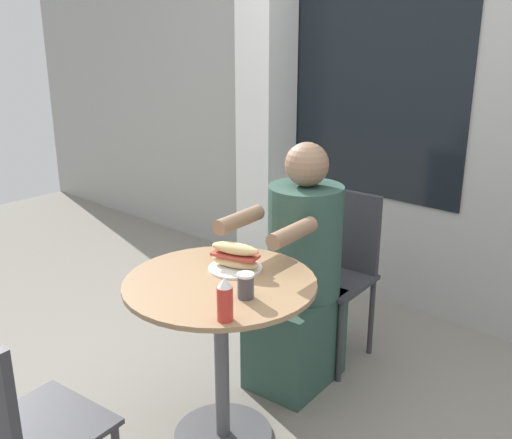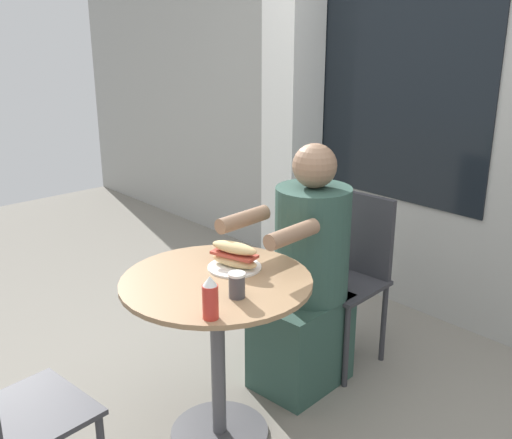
# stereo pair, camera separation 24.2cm
# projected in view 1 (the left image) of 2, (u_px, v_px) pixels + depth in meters

# --- Properties ---
(ground_plane) EXTENTS (8.00, 8.00, 0.00)m
(ground_plane) POSITION_uv_depth(u_px,v_px,m) (223.00, 436.00, 2.57)
(ground_plane) COLOR gray
(storefront_wall) EXTENTS (8.00, 0.09, 2.80)m
(storefront_wall) POSITION_uv_depth(u_px,v_px,m) (430.00, 76.00, 3.31)
(storefront_wall) COLOR #9E9E99
(storefront_wall) RESTS_ON ground_plane
(lattice_pillar) EXTENTS (0.28, 0.28, 2.40)m
(lattice_pillar) POSITION_uv_depth(u_px,v_px,m) (266.00, 101.00, 3.87)
(lattice_pillar) COLOR silver
(lattice_pillar) RESTS_ON ground_plane
(cafe_table) EXTENTS (0.76, 0.76, 0.73)m
(cafe_table) POSITION_uv_depth(u_px,v_px,m) (221.00, 324.00, 2.40)
(cafe_table) COLOR #997551
(cafe_table) RESTS_ON ground_plane
(diner_chair) EXTENTS (0.41, 0.41, 0.87)m
(diner_chair) POSITION_uv_depth(u_px,v_px,m) (339.00, 260.00, 3.08)
(diner_chair) COLOR #333338
(diner_chair) RESTS_ON ground_plane
(seated_diner) EXTENTS (0.38, 0.64, 1.18)m
(seated_diner) POSITION_uv_depth(u_px,v_px,m) (300.00, 283.00, 2.83)
(seated_diner) COLOR #2D4C42
(seated_diner) RESTS_ON ground_plane
(empty_chair_across) EXTENTS (0.42, 0.42, 0.87)m
(empty_chair_across) POSITION_uv_depth(u_px,v_px,m) (11.00, 423.00, 1.83)
(empty_chair_across) COLOR #333338
(empty_chair_across) RESTS_ON ground_plane
(sandwich_on_plate) EXTENTS (0.22, 0.22, 0.11)m
(sandwich_on_plate) POSITION_uv_depth(u_px,v_px,m) (235.00, 258.00, 2.43)
(sandwich_on_plate) COLOR white
(sandwich_on_plate) RESTS_ON cafe_table
(drink_cup) EXTENTS (0.06, 0.06, 0.10)m
(drink_cup) POSITION_uv_depth(u_px,v_px,m) (246.00, 286.00, 2.18)
(drink_cup) COLOR #424247
(drink_cup) RESTS_ON cafe_table
(condiment_bottle) EXTENTS (0.06, 0.06, 0.16)m
(condiment_bottle) POSITION_uv_depth(u_px,v_px,m) (225.00, 300.00, 2.01)
(condiment_bottle) COLOR red
(condiment_bottle) RESTS_ON cafe_table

